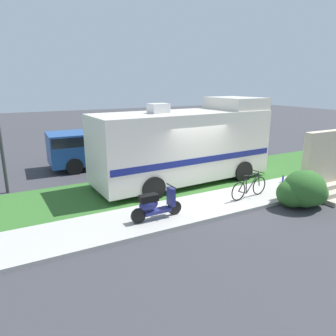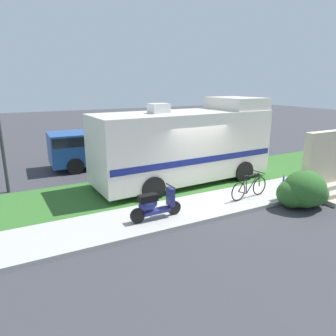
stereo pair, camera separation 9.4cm
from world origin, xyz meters
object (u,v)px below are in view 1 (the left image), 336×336
bottle_spare (283,179)px  scooter (155,205)px  bicycle (249,187)px  bottle_green (305,186)px  motorhome_rv (185,144)px  pickup_truck_near (91,148)px

bottle_spare → scooter: bearing=-173.3°
bicycle → bottle_green: (2.57, -0.32, -0.28)m
bicycle → scooter: bearing=-179.3°
scooter → bottle_green: size_ratio=7.45×
motorhome_rv → bottle_spare: (3.37, -2.22, -1.39)m
bicycle → bottle_green: 2.60m
scooter → bottle_spare: bearing=6.7°
bicycle → bottle_green: size_ratio=7.78×
scooter → bicycle: bearing=0.7°
motorhome_rv → scooter: (-2.80, -2.95, -1.06)m
pickup_truck_near → scooter: bearing=-90.5°
motorhome_rv → pickup_truck_near: (-2.73, 4.34, -0.69)m
pickup_truck_near → bottle_green: bearing=-50.6°
scooter → pickup_truck_near: pickup_truck_near is taller
motorhome_rv → bottle_spare: bearing=-33.4°
scooter → bottle_spare: size_ratio=5.49×
pickup_truck_near → bottle_green: 9.81m
bottle_spare → bicycle: bearing=-164.6°
motorhome_rv → scooter: bearing=-133.5°
bicycle → bottle_spare: (2.46, 0.68, -0.25)m
motorhome_rv → bottle_green: motorhome_rv is taller
bottle_spare → bottle_green: bearing=-83.8°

